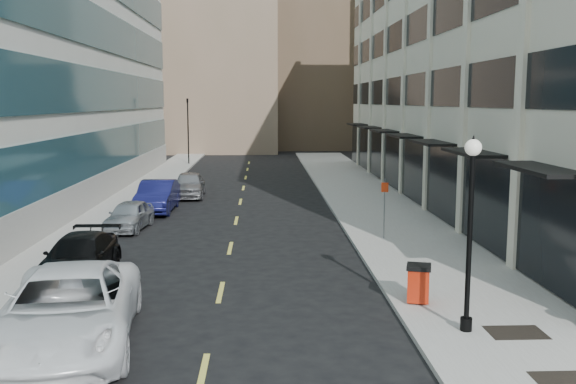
{
  "coord_description": "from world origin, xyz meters",
  "views": [
    {
      "loc": [
        1.33,
        -11.24,
        5.85
      ],
      "look_at": [
        2.14,
        9.25,
        2.94
      ],
      "focal_mm": 40.0,
      "sensor_mm": 36.0,
      "label": 1
    }
  ],
  "objects": [
    {
      "name": "sidewalk_right",
      "position": [
        7.5,
        20.0,
        0.07
      ],
      "size": [
        5.0,
        80.0,
        0.15
      ],
      "primitive_type": "cube",
      "color": "#9A968C",
      "rests_on": "ground"
    },
    {
      "name": "sidewalk_left",
      "position": [
        -6.5,
        20.0,
        0.07
      ],
      "size": [
        3.0,
        80.0,
        0.15
      ],
      "primitive_type": "cube",
      "color": "#9A968C",
      "rests_on": "ground"
    },
    {
      "name": "building_right",
      "position": [
        16.94,
        26.99,
        8.99
      ],
      "size": [
        15.3,
        46.5,
        18.25
      ],
      "color": "beige",
      "rests_on": "ground"
    },
    {
      "name": "skyline_tan_near",
      "position": [
        -4.0,
        68.0,
        14.0
      ],
      "size": [
        14.0,
        18.0,
        28.0
      ],
      "primitive_type": "cube",
      "color": "#7C6351",
      "rests_on": "ground"
    },
    {
      "name": "skyline_brown",
      "position": [
        8.0,
        72.0,
        17.0
      ],
      "size": [
        12.0,
        16.0,
        34.0
      ],
      "primitive_type": "cube",
      "color": "brown",
      "rests_on": "ground"
    },
    {
      "name": "skyline_tan_far",
      "position": [
        -14.0,
        78.0,
        11.0
      ],
      "size": [
        12.0,
        14.0,
        22.0
      ],
      "primitive_type": "cube",
      "color": "#7C6351",
      "rests_on": "ground"
    },
    {
      "name": "skyline_stone",
      "position": [
        18.0,
        66.0,
        10.0
      ],
      "size": [
        10.0,
        14.0,
        20.0
      ],
      "primitive_type": "cube",
      "color": "beige",
      "rests_on": "ground"
    },
    {
      "name": "grate_mid",
      "position": [
        7.6,
        1.0,
        0.15
      ],
      "size": [
        1.4,
        1.0,
        0.01
      ],
      "primitive_type": "cube",
      "color": "black",
      "rests_on": "sidewalk_right"
    },
    {
      "name": "grate_far",
      "position": [
        7.6,
        3.8,
        0.15
      ],
      "size": [
        1.4,
        1.0,
        0.01
      ],
      "primitive_type": "cube",
      "color": "black",
      "rests_on": "sidewalk_right"
    },
    {
      "name": "road_centerline",
      "position": [
        0.0,
        17.0,
        0.01
      ],
      "size": [
        0.15,
        68.2,
        0.01
      ],
      "color": "#D8CC4C",
      "rests_on": "ground"
    },
    {
      "name": "traffic_signal",
      "position": [
        -5.5,
        48.0,
        5.72
      ],
      "size": [
        0.66,
        0.66,
        6.98
      ],
      "color": "black",
      "rests_on": "ground"
    },
    {
      "name": "car_white_van",
      "position": [
        -3.34,
        3.65,
        0.93
      ],
      "size": [
        3.89,
        7.01,
        1.85
      ],
      "primitive_type": "imported",
      "rotation": [
        0.0,
        0.0,
        0.13
      ],
      "color": "white",
      "rests_on": "ground"
    },
    {
      "name": "car_black_pickup",
      "position": [
        -4.8,
        9.79,
        0.71
      ],
      "size": [
        2.08,
        4.93,
        1.42
      ],
      "primitive_type": "imported",
      "rotation": [
        0.0,
        0.0,
        -0.02
      ],
      "color": "black",
      "rests_on": "ground"
    },
    {
      "name": "car_silver_sedan",
      "position": [
        -4.8,
        17.92,
        0.67
      ],
      "size": [
        1.96,
        4.06,
        1.34
      ],
      "primitive_type": "imported",
      "rotation": [
        0.0,
        0.0,
        -0.1
      ],
      "color": "#9A9FA3",
      "rests_on": "ground"
    },
    {
      "name": "car_blue_sedan",
      "position": [
        -4.3,
        22.75,
        0.83
      ],
      "size": [
        1.82,
        5.06,
        1.66
      ],
      "primitive_type": "imported",
      "rotation": [
        0.0,
        0.0,
        -0.01
      ],
      "color": "#14164D",
      "rests_on": "ground"
    },
    {
      "name": "car_grey_sedan",
      "position": [
        -3.2,
        27.96,
        0.78
      ],
      "size": [
        2.02,
        4.65,
        1.56
      ],
      "primitive_type": "imported",
      "rotation": [
        0.0,
        0.0,
        0.04
      ],
      "color": "gray",
      "rests_on": "ground"
    },
    {
      "name": "trash_bin",
      "position": [
        5.74,
        6.3,
        0.74
      ],
      "size": [
        0.83,
        0.84,
        1.1
      ],
      "rotation": [
        0.0,
        0.0,
        -0.26
      ],
      "color": "#A41F0A",
      "rests_on": "sidewalk_right"
    },
    {
      "name": "lamppost",
      "position": [
        6.4,
        4.0,
        3.03
      ],
      "size": [
        0.41,
        0.41,
        4.91
      ],
      "color": "black",
      "rests_on": "sidewalk_right"
    },
    {
      "name": "sign_post",
      "position": [
        6.4,
        14.99,
        1.76
      ],
      "size": [
        0.28,
        0.14,
        2.52
      ],
      "rotation": [
        0.0,
        0.0,
        -0.38
      ],
      "color": "slate",
      "rests_on": "sidewalk_right"
    }
  ]
}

